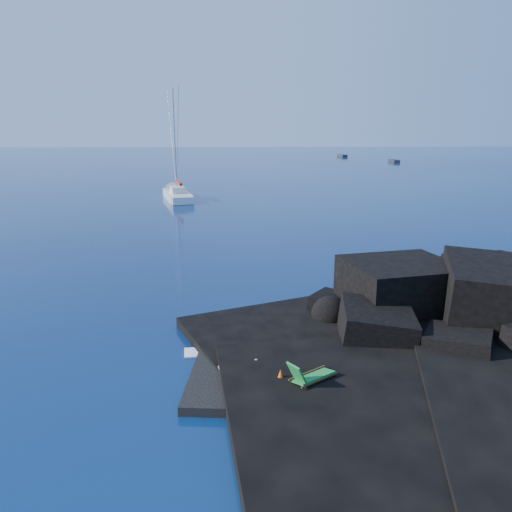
{
  "coord_description": "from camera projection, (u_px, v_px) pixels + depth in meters",
  "views": [
    {
      "loc": [
        1.82,
        -16.77,
        9.4
      ],
      "look_at": [
        3.22,
        11.15,
        2.0
      ],
      "focal_mm": 35.0,
      "sensor_mm": 36.0,
      "label": 1
    }
  ],
  "objects": [
    {
      "name": "distant_boat_b",
      "position": [
        394.0,
        162.0,
        127.5
      ],
      "size": [
        1.58,
        4.98,
        0.66
      ],
      "primitive_type": "cube",
      "rotation": [
        0.0,
        0.0,
        0.01
      ],
      "color": "#232428",
      "rests_on": "ground"
    },
    {
      "name": "marker_cone",
      "position": [
        281.0,
        377.0,
        17.88
      ],
      "size": [
        0.39,
        0.39,
        0.57
      ],
      "primitive_type": "cone",
      "rotation": [
        0.0,
        0.0,
        -0.05
      ],
      "color": "#FA4D0D",
      "rests_on": "beach"
    },
    {
      "name": "towel",
      "position": [
        244.0,
        367.0,
        19.12
      ],
      "size": [
        2.16,
        1.44,
        0.05
      ],
      "primitive_type": "cube",
      "rotation": [
        0.0,
        0.0,
        0.28
      ],
      "color": "white",
      "rests_on": "beach"
    },
    {
      "name": "ground",
      "position": [
        185.0,
        386.0,
        18.51
      ],
      "size": [
        400.0,
        400.0,
        0.0
      ],
      "primitive_type": "plane",
      "color": "#031034",
      "rests_on": "ground"
    },
    {
      "name": "sunbather",
      "position": [
        244.0,
        364.0,
        19.08
      ],
      "size": [
        1.94,
        0.97,
        0.26
      ],
      "primitive_type": null,
      "rotation": [
        0.0,
        0.0,
        0.28
      ],
      "color": "#B0715C",
      "rests_on": "towel"
    },
    {
      "name": "surf_foam",
      "position": [
        300.0,
        330.0,
        23.58
      ],
      "size": [
        10.0,
        8.0,
        0.06
      ],
      "primitive_type": null,
      "color": "white",
      "rests_on": "ground"
    },
    {
      "name": "headland",
      "position": [
        486.0,
        344.0,
        22.04
      ],
      "size": [
        24.0,
        24.0,
        3.6
      ],
      "primitive_type": null,
      "color": "black",
      "rests_on": "ground"
    },
    {
      "name": "deck_chair",
      "position": [
        314.0,
        370.0,
        17.64
      ],
      "size": [
        1.94,
        1.67,
        1.24
      ],
      "primitive_type": null,
      "rotation": [
        0.0,
        0.0,
        0.6
      ],
      "color": "#1A7630",
      "rests_on": "beach"
    },
    {
      "name": "distant_boat_a",
      "position": [
        342.0,
        157.0,
        148.95
      ],
      "size": [
        2.21,
        5.22,
        0.67
      ],
      "primitive_type": "cube",
      "rotation": [
        0.0,
        0.0,
        0.13
      ],
      "color": "#27282D",
      "rests_on": "ground"
    },
    {
      "name": "sailboat",
      "position": [
        178.0,
        199.0,
        64.56
      ],
      "size": [
        5.85,
        13.52,
        13.88
      ],
      "primitive_type": null,
      "rotation": [
        0.0,
        0.0,
        0.24
      ],
      "color": "white",
      "rests_on": "ground"
    },
    {
      "name": "beach",
      "position": [
        303.0,
        376.0,
        19.21
      ],
      "size": [
        9.08,
        6.86,
        0.7
      ],
      "primitive_type": "cube",
      "rotation": [
        0.0,
        0.0,
        -0.1
      ],
      "color": "black",
      "rests_on": "ground"
    }
  ]
}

